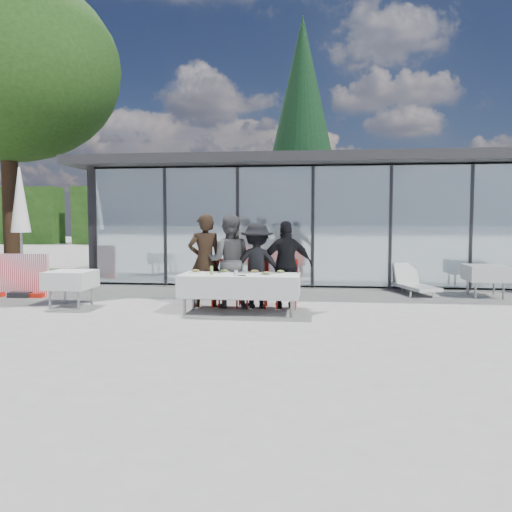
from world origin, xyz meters
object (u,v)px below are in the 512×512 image
Objects in this scene: dining_table at (240,285)px; deciduous_tree at (6,69)px; plate_a at (196,271)px; plate_d at (281,272)px; diner_c at (257,266)px; plate_b at (224,271)px; diner_chair_d at (287,281)px; plate_c at (255,272)px; diner_chair_c at (258,281)px; lounger at (414,283)px; spare_table_right at (485,273)px; plate_extra at (266,274)px; diner_chair_a at (206,280)px; conifer_tree at (302,123)px; spare_table_left at (71,280)px; diner_a at (205,261)px; diner_d at (287,265)px; market_umbrella at (20,210)px; juice_bottle at (212,270)px; folded_eyeglasses at (242,275)px; diner_b at (229,261)px; diner_chair_b at (230,280)px.

deciduous_tree reaches higher than dining_table.
plate_a is 1.67m from plate_d.
diner_c is 6.76× the size of plate_b.
diner_chair_d is 3.83× the size of plate_c.
diner_chair_c is at bearing 90.75° from plate_c.
diner_chair_c reaches higher than dining_table.
diner_chair_c is at bearing -147.00° from lounger.
spare_table_right is at bearing 20.63° from diner_chair_c.
diner_chair_a is at bearing 146.90° from plate_extra.
diner_chair_d is at bearing -89.87° from conifer_tree.
spare_table_left is (-3.81, -0.44, 0.02)m from diner_chair_c.
diner_a is at bearing 150.23° from plate_extra.
diner_c is 11.23m from deciduous_tree.
market_umbrella is at bearing -15.71° from diner_d.
conifer_tree is at bearing 83.88° from juice_bottle.
juice_bottle is at bearing 179.58° from plate_extra.
plate_a reaches higher than folded_eyeglasses.
diner_chair_d reaches higher than plate_c.
juice_bottle reaches higher than dining_table.
dining_table is 0.47m from plate_b.
deciduous_tree is (-4.62, 5.19, 5.93)m from spare_table_left.
plate_d is 1.59× the size of juice_bottle.
diner_b is 0.71m from diner_chair_c.
market_umbrella is at bearing 171.66° from diner_chair_b.
plate_d is (-0.09, -0.54, 0.24)m from diner_chair_d.
plate_extra is (1.42, -0.29, 0.00)m from plate_a.
diner_b is 13.47× the size of folded_eyeglasses.
folded_eyeglasses is at bearing -74.62° from dining_table.
diner_b is at bearing -169.32° from diner_chair_c.
diner_d reaches higher than folded_eyeglasses.
plate_d is (1.08, -0.43, -0.17)m from diner_b.
plate_b is at bearing 4.68° from plate_a.
lounger is at bearing 31.52° from plate_a.
diner_chair_d is at bearing 164.99° from diner_a.
diner_chair_b reaches higher than plate_c.
diner_chair_d is 0.83m from plate_c.
diner_a is 0.18× the size of conifer_tree.
plate_c is at bearing -89.25° from diner_chair_c.
diner_chair_a and diner_chair_d have the same top height.
diner_a is 0.51m from plate_a.
plate_b is 1.00× the size of plate_extra.
diner_d is 12.91m from conifer_tree.
diner_chair_b is 3.83× the size of plate_c.
diner_chair_a is at bearing -32.89° from deciduous_tree.
plate_d is (1.66, 0.04, 0.00)m from plate_a.
conifer_tree is at bearing 82.02° from diner_chair_a.
juice_bottle is at bearing -118.69° from plate_b.
diner_chair_c is at bearing -91.35° from diner_c.
diner_chair_a reaches higher than plate_a.
market_umbrella is (-10.69, -1.18, 1.47)m from spare_table_right.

